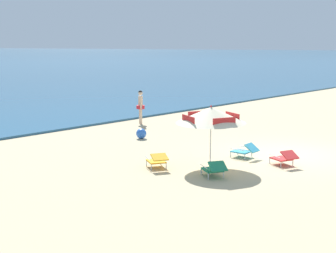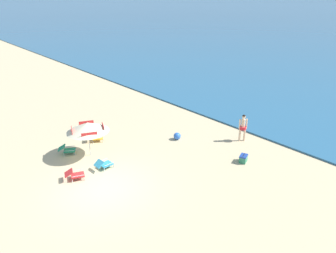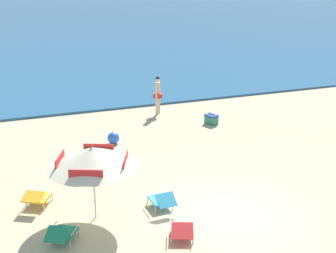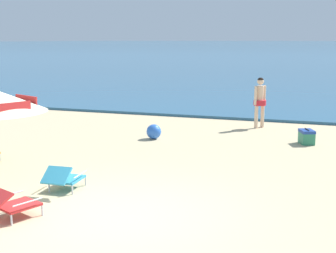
{
  "view_description": "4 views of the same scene",
  "coord_description": "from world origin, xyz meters",
  "px_view_note": "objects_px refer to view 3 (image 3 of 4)",
  "views": [
    {
      "loc": [
        -15.06,
        -7.88,
        3.84
      ],
      "look_at": [
        -1.26,
        4.77,
        0.62
      ],
      "focal_mm": 50.02,
      "sensor_mm": 36.0,
      "label": 1
    },
    {
      "loc": [
        10.91,
        -5.72,
        8.27
      ],
      "look_at": [
        -1.52,
        5.17,
        1.11
      ],
      "focal_mm": 33.51,
      "sensor_mm": 36.0,
      "label": 2
    },
    {
      "loc": [
        -5.1,
        -9.16,
        6.03
      ],
      "look_at": [
        -0.17,
        4.13,
        1.09
      ],
      "focal_mm": 48.57,
      "sensor_mm": 36.0,
      "label": 3
    },
    {
      "loc": [
        3.18,
        -6.72,
        2.9
      ],
      "look_at": [
        -0.63,
        4.41,
        0.71
      ],
      "focal_mm": 50.27,
      "sensor_mm": 36.0,
      "label": 4
    }
  ],
  "objects_px": {
    "beach_ball": "(113,138)",
    "person_standing_near_shore": "(158,93)",
    "lounge_chair_beside_umbrella": "(162,200)",
    "beach_umbrella_striped_main": "(92,157)",
    "lounge_chair_under_umbrella": "(62,233)",
    "lounge_chair_facing_sea": "(37,198)",
    "lounge_chair_spare_folded": "(182,230)",
    "cooler_box": "(211,119)"
  },
  "relations": [
    {
      "from": "cooler_box",
      "to": "lounge_chair_beside_umbrella",
      "type": "bearing_deg",
      "value": -125.8
    },
    {
      "from": "beach_umbrella_striped_main",
      "to": "lounge_chair_under_umbrella",
      "type": "relative_size",
      "value": 2.42
    },
    {
      "from": "beach_umbrella_striped_main",
      "to": "lounge_chair_facing_sea",
      "type": "distance_m",
      "value": 2.22
    },
    {
      "from": "cooler_box",
      "to": "person_standing_near_shore",
      "type": "bearing_deg",
      "value": 128.37
    },
    {
      "from": "lounge_chair_spare_folded",
      "to": "beach_ball",
      "type": "bearing_deg",
      "value": 90.07
    },
    {
      "from": "lounge_chair_under_umbrella",
      "to": "lounge_chair_facing_sea",
      "type": "height_order",
      "value": "lounge_chair_under_umbrella"
    },
    {
      "from": "lounge_chair_facing_sea",
      "to": "person_standing_near_shore",
      "type": "relative_size",
      "value": 0.6
    },
    {
      "from": "lounge_chair_under_umbrella",
      "to": "beach_ball",
      "type": "xyz_separation_m",
      "value": [
        2.65,
        5.81,
        -0.06
      ]
    },
    {
      "from": "beach_ball",
      "to": "cooler_box",
      "type": "bearing_deg",
      "value": 10.09
    },
    {
      "from": "beach_umbrella_striped_main",
      "to": "lounge_chair_beside_umbrella",
      "type": "height_order",
      "value": "beach_umbrella_striped_main"
    },
    {
      "from": "beach_ball",
      "to": "person_standing_near_shore",
      "type": "bearing_deg",
      "value": 46.21
    },
    {
      "from": "lounge_chair_spare_folded",
      "to": "cooler_box",
      "type": "height_order",
      "value": "lounge_chair_spare_folded"
    },
    {
      "from": "lounge_chair_beside_umbrella",
      "to": "beach_umbrella_striped_main",
      "type": "bearing_deg",
      "value": 173.86
    },
    {
      "from": "lounge_chair_under_umbrella",
      "to": "beach_ball",
      "type": "height_order",
      "value": "lounge_chair_under_umbrella"
    },
    {
      "from": "lounge_chair_beside_umbrella",
      "to": "beach_ball",
      "type": "relative_size",
      "value": 2.14
    },
    {
      "from": "lounge_chair_beside_umbrella",
      "to": "lounge_chair_facing_sea",
      "type": "height_order",
      "value": "lounge_chair_beside_umbrella"
    },
    {
      "from": "lounge_chair_under_umbrella",
      "to": "lounge_chair_beside_umbrella",
      "type": "xyz_separation_m",
      "value": [
        2.71,
        0.71,
        -0.0
      ]
    },
    {
      "from": "lounge_chair_spare_folded",
      "to": "person_standing_near_shore",
      "type": "bearing_deg",
      "value": 74.19
    },
    {
      "from": "beach_umbrella_striped_main",
      "to": "lounge_chair_facing_sea",
      "type": "relative_size",
      "value": 2.47
    },
    {
      "from": "lounge_chair_beside_umbrella",
      "to": "lounge_chair_facing_sea",
      "type": "relative_size",
      "value": 0.92
    },
    {
      "from": "beach_umbrella_striped_main",
      "to": "lounge_chair_spare_folded",
      "type": "height_order",
      "value": "beach_umbrella_striped_main"
    },
    {
      "from": "lounge_chair_beside_umbrella",
      "to": "beach_ball",
      "type": "height_order",
      "value": "lounge_chair_beside_umbrella"
    },
    {
      "from": "beach_umbrella_striped_main",
      "to": "lounge_chair_under_umbrella",
      "type": "bearing_deg",
      "value": -137.43
    },
    {
      "from": "beach_umbrella_striped_main",
      "to": "lounge_chair_beside_umbrella",
      "type": "distance_m",
      "value": 2.25
    },
    {
      "from": "lounge_chair_under_umbrella",
      "to": "beach_ball",
      "type": "distance_m",
      "value": 6.39
    },
    {
      "from": "lounge_chair_beside_umbrella",
      "to": "person_standing_near_shore",
      "type": "height_order",
      "value": "person_standing_near_shore"
    },
    {
      "from": "lounge_chair_beside_umbrella",
      "to": "cooler_box",
      "type": "xyz_separation_m",
      "value": [
        4.23,
        5.87,
        -0.07
      ]
    },
    {
      "from": "person_standing_near_shore",
      "to": "lounge_chair_spare_folded",
      "type": "bearing_deg",
      "value": -105.81
    },
    {
      "from": "lounge_chair_facing_sea",
      "to": "cooler_box",
      "type": "distance_m",
      "value": 8.65
    },
    {
      "from": "lounge_chair_facing_sea",
      "to": "beach_ball",
      "type": "relative_size",
      "value": 2.32
    },
    {
      "from": "lounge_chair_facing_sea",
      "to": "beach_ball",
      "type": "bearing_deg",
      "value": 51.73
    },
    {
      "from": "beach_umbrella_striped_main",
      "to": "beach_ball",
      "type": "height_order",
      "value": "beach_umbrella_striped_main"
    },
    {
      "from": "lounge_chair_under_umbrella",
      "to": "beach_umbrella_striped_main",
      "type": "bearing_deg",
      "value": 42.57
    },
    {
      "from": "lounge_chair_facing_sea",
      "to": "lounge_chair_spare_folded",
      "type": "relative_size",
      "value": 0.99
    },
    {
      "from": "person_standing_near_shore",
      "to": "beach_ball",
      "type": "bearing_deg",
      "value": -133.79
    },
    {
      "from": "lounge_chair_facing_sea",
      "to": "beach_ball",
      "type": "xyz_separation_m",
      "value": [
        3.03,
        3.84,
        -0.06
      ]
    },
    {
      "from": "lounge_chair_beside_umbrella",
      "to": "lounge_chair_spare_folded",
      "type": "height_order",
      "value": "lounge_chair_beside_umbrella"
    },
    {
      "from": "beach_umbrella_striped_main",
      "to": "lounge_chair_facing_sea",
      "type": "bearing_deg",
      "value": 141.41
    },
    {
      "from": "lounge_chair_facing_sea",
      "to": "lounge_chair_beside_umbrella",
      "type": "bearing_deg",
      "value": -22.26
    },
    {
      "from": "cooler_box",
      "to": "beach_ball",
      "type": "distance_m",
      "value": 4.36
    },
    {
      "from": "lounge_chair_facing_sea",
      "to": "lounge_chair_spare_folded",
      "type": "height_order",
      "value": "lounge_chair_spare_folded"
    },
    {
      "from": "beach_umbrella_striped_main",
      "to": "beach_ball",
      "type": "bearing_deg",
      "value": 71.15
    }
  ]
}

